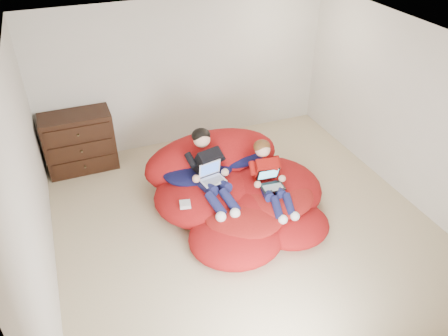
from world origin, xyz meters
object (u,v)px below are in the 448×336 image
dresser (80,142)px  younger_boy (269,175)px  laptop_white (212,175)px  laptop_black (271,181)px  older_boy (209,167)px  beanbag_pile (235,189)px

dresser → younger_boy: size_ratio=1.02×
laptop_white → younger_boy: bearing=-20.5°
younger_boy → laptop_black: 0.09m
older_boy → laptop_black: bearing=-30.1°
older_boy → laptop_black: size_ratio=3.64×
older_boy → laptop_white: size_ratio=3.40×
beanbag_pile → younger_boy: size_ratio=2.35×
beanbag_pile → younger_boy: 0.61m
older_boy → younger_boy: (0.74, -0.37, -0.08)m
beanbag_pile → younger_boy: younger_boy is taller
laptop_black → beanbag_pile: bearing=134.2°
older_boy → laptop_black: (0.74, -0.43, -0.15)m
older_boy → beanbag_pile: bearing=-8.2°
beanbag_pile → laptop_white: size_ratio=6.96×
dresser → laptop_black: size_ratio=3.24×
beanbag_pile → older_boy: older_boy is taller
dresser → laptop_black: (2.32, -2.17, 0.08)m
younger_boy → dresser: bearing=137.6°
beanbag_pile → laptop_white: bearing=-173.6°
dresser → beanbag_pile: bearing=-42.6°
beanbag_pile → older_boy: size_ratio=2.04×
beanbag_pile → laptop_black: size_ratio=7.45×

